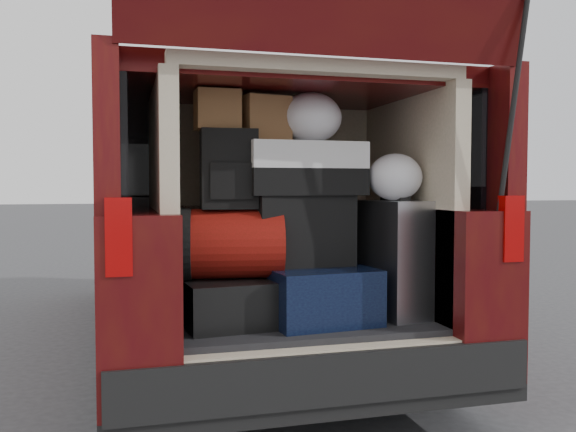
{
  "coord_description": "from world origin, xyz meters",
  "views": [
    {
      "loc": [
        -0.84,
        -2.73,
        1.22
      ],
      "look_at": [
        -0.05,
        0.2,
        1.06
      ],
      "focal_mm": 38.0,
      "sensor_mm": 36.0,
      "label": 1
    }
  ],
  "objects_px": {
    "silver_roller": "(395,258)",
    "red_duffel": "(229,243)",
    "black_hardshell": "(222,300)",
    "navy_hardshell": "(312,292)",
    "twotone_duffel": "(303,169)",
    "black_soft_case": "(300,230)",
    "backpack": "(229,169)"
  },
  "relations": [
    {
      "from": "black_hardshell",
      "to": "silver_roller",
      "type": "relative_size",
      "value": 0.93
    },
    {
      "from": "twotone_duffel",
      "to": "black_hardshell",
      "type": "bearing_deg",
      "value": 177.36
    },
    {
      "from": "red_duffel",
      "to": "twotone_duffel",
      "type": "xyz_separation_m",
      "value": [
        0.38,
        0.02,
        0.36
      ]
    },
    {
      "from": "silver_roller",
      "to": "twotone_duffel",
      "type": "xyz_separation_m",
      "value": [
        -0.46,
        0.08,
        0.45
      ]
    },
    {
      "from": "silver_roller",
      "to": "twotone_duffel",
      "type": "height_order",
      "value": "twotone_duffel"
    },
    {
      "from": "red_duffel",
      "to": "twotone_duffel",
      "type": "distance_m",
      "value": 0.52
    },
    {
      "from": "navy_hardshell",
      "to": "black_hardshell",
      "type": "bearing_deg",
      "value": 171.05
    },
    {
      "from": "red_duffel",
      "to": "black_soft_case",
      "type": "relative_size",
      "value": 1.05
    },
    {
      "from": "black_hardshell",
      "to": "twotone_duffel",
      "type": "relative_size",
      "value": 0.94
    },
    {
      "from": "black_hardshell",
      "to": "twotone_duffel",
      "type": "height_order",
      "value": "twotone_duffel"
    },
    {
      "from": "red_duffel",
      "to": "silver_roller",
      "type": "bearing_deg",
      "value": 3.63
    },
    {
      "from": "silver_roller",
      "to": "red_duffel",
      "type": "xyz_separation_m",
      "value": [
        -0.84,
        0.06,
        0.09
      ]
    },
    {
      "from": "black_hardshell",
      "to": "navy_hardshell",
      "type": "height_order",
      "value": "navy_hardshell"
    },
    {
      "from": "red_duffel",
      "to": "backpack",
      "type": "height_order",
      "value": "backpack"
    },
    {
      "from": "black_soft_case",
      "to": "twotone_duffel",
      "type": "bearing_deg",
      "value": -52.26
    },
    {
      "from": "black_soft_case",
      "to": "backpack",
      "type": "height_order",
      "value": "backpack"
    },
    {
      "from": "silver_roller",
      "to": "red_duffel",
      "type": "height_order",
      "value": "silver_roller"
    },
    {
      "from": "red_duffel",
      "to": "backpack",
      "type": "bearing_deg",
      "value": -86.59
    },
    {
      "from": "navy_hardshell",
      "to": "red_duffel",
      "type": "height_order",
      "value": "red_duffel"
    },
    {
      "from": "black_hardshell",
      "to": "navy_hardshell",
      "type": "relative_size",
      "value": 0.9
    },
    {
      "from": "navy_hardshell",
      "to": "red_duffel",
      "type": "xyz_separation_m",
      "value": [
        -0.42,
        0.01,
        0.25
      ]
    },
    {
      "from": "twotone_duffel",
      "to": "silver_roller",
      "type": "bearing_deg",
      "value": -11.84
    },
    {
      "from": "navy_hardshell",
      "to": "twotone_duffel",
      "type": "height_order",
      "value": "twotone_duffel"
    },
    {
      "from": "black_hardshell",
      "to": "navy_hardshell",
      "type": "bearing_deg",
      "value": -9.65
    },
    {
      "from": "red_duffel",
      "to": "backpack",
      "type": "xyz_separation_m",
      "value": [
        -0.0,
        -0.01,
        0.36
      ]
    },
    {
      "from": "black_hardshell",
      "to": "black_soft_case",
      "type": "relative_size",
      "value": 1.12
    },
    {
      "from": "backpack",
      "to": "silver_roller",
      "type": "bearing_deg",
      "value": -0.39
    },
    {
      "from": "backpack",
      "to": "red_duffel",
      "type": "bearing_deg",
      "value": 88.68
    },
    {
      "from": "navy_hardshell",
      "to": "silver_roller",
      "type": "distance_m",
      "value": 0.45
    },
    {
      "from": "navy_hardshell",
      "to": "twotone_duffel",
      "type": "bearing_deg",
      "value": 141.26
    },
    {
      "from": "black_hardshell",
      "to": "backpack",
      "type": "relative_size",
      "value": 1.45
    },
    {
      "from": "red_duffel",
      "to": "backpack",
      "type": "relative_size",
      "value": 1.36
    }
  ]
}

